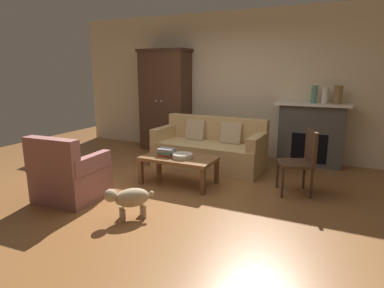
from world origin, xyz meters
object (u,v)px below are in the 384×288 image
Objects in this scene: couch at (210,149)px; mantel_vase_jade at (314,94)px; armchair_near_left at (69,176)px; armoire at (165,100)px; mantel_vase_cream at (325,95)px; side_chair_wooden at (302,158)px; coffee_table at (179,160)px; mantel_vase_bronze at (338,95)px; dog at (129,198)px; fruit_bowl at (183,156)px; book_stack at (167,152)px; fireplace at (311,134)px.

mantel_vase_jade is (1.59, 0.88, 0.95)m from couch.
couch is 2.46m from armchair_near_left.
armoire reaches higher than mantel_vase_cream.
mantel_vase_cream is 1.71m from side_chair_wooden.
coffee_table is 3.55× the size of mantel_vase_bronze.
couch is 2.16× the size of side_chair_wooden.
dog is (-2.00, -3.22, -1.03)m from mantel_vase_bronze.
fruit_bowl is at bearing 45.35° from armchair_near_left.
armchair_near_left is at bearing -116.49° from couch.
armoire reaches higher than fruit_bowl.
side_chair_wooden is at bearing 14.31° from fruit_bowl.
mantel_vase_bronze is (2.04, 1.92, 0.91)m from coffee_table.
mantel_vase_cream is (2.03, 1.95, 0.78)m from book_stack.
armchair_near_left is 0.98× the size of side_chair_wooden.
fireplace is at bearing 177.30° from mantel_vase_bronze.
couch reaches higher than coffee_table.
fireplace is 2.70m from book_stack.
side_chair_wooden is (0.05, -1.56, -0.06)m from fireplace.
dog is (-1.80, -3.22, -1.01)m from mantel_vase_cream.
couch reaches higher than fruit_bowl.
side_chair_wooden is at bearing -26.25° from armoire.
couch is 1.04m from coffee_table.
armoire is 2.36m from coffee_table.
dog is at bearing -79.86° from book_stack.
couch is 2.19m from mantel_vase_cream.
side_chair_wooden is 1.94× the size of dog.
dog is (-1.62, -3.23, -0.32)m from fireplace.
coffee_table is 1.55m from armchair_near_left.
mantel_vase_bronze is (0.38, 0.00, 0.00)m from mantel_vase_jade.
couch is 2.21× the size of armchair_near_left.
armoire is at bearing 149.03° from couch.
dog is (1.07, -0.14, -0.07)m from armchair_near_left.
mantel_vase_bronze reaches higher than book_stack.
couch reaches higher than book_stack.
mantel_vase_bronze is at bearing 58.13° from dog.
mantel_vase_bronze is at bearing 43.25° from coffee_table.
side_chair_wooden is (1.63, 0.41, 0.06)m from fruit_bowl.
armchair_near_left is at bearing -130.95° from fireplace.
side_chair_wooden is at bearing 45.15° from dog.
mantel_vase_jade is at bearing 48.88° from armchair_near_left.
mantel_vase_jade reaches higher than couch.
side_chair_wooden is at bearing -88.19° from fireplace.
mantel_vase_jade is at bearing 46.61° from book_stack.
coffee_table is 1.30m from dog.
fireplace reaches higher than couch.
mantel_vase_bronze is (0.38, -0.02, 0.71)m from fireplace.
mantel_vase_cream is at bearing 43.94° from book_stack.
armoire is 1.75m from couch.
fruit_bowl is at bearing -128.64° from fireplace.
coffee_table is at bearing -133.80° from mantel_vase_cream.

